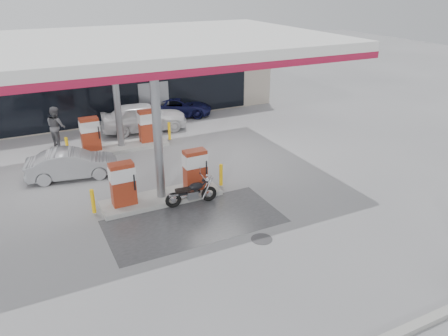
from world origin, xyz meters
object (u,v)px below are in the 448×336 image
object	(u,v)px
sedan_white	(144,117)
hatchback_silver	(72,164)
parked_car_right	(178,107)
pump_island_near	(161,183)
attendant	(56,126)
parked_motorcycle	(192,193)
pump_island_far	(120,135)

from	to	relation	value
sedan_white	hatchback_silver	xyz separation A→B (m)	(-4.49, -4.60, -0.18)
parked_car_right	pump_island_near	bearing A→B (deg)	177.71
pump_island_near	attendant	distance (m)	8.30
parked_car_right	parked_motorcycle	bearing A→B (deg)	-176.39
sedan_white	parked_car_right	distance (m)	3.21
parked_motorcycle	attendant	size ratio (longest dim) A/B	0.99
sedan_white	hatchback_silver	size ratio (longest dim) A/B	1.25
pump_island_near	pump_island_far	distance (m)	6.00
attendant	parked_car_right	world-z (taller)	attendant
pump_island_near	parked_car_right	size ratio (longest dim) A/B	1.27
pump_island_near	sedan_white	world-z (taller)	pump_island_near
sedan_white	parked_motorcycle	bearing A→B (deg)	-178.48
sedan_white	attendant	distance (m)	4.55
parked_car_right	sedan_white	bearing A→B (deg)	146.09
pump_island_far	parked_car_right	distance (m)	6.02
pump_island_far	hatchback_silver	bearing A→B (deg)	-137.76
parked_car_right	hatchback_silver	bearing A→B (deg)	153.79
pump_island_near	attendant	size ratio (longest dim) A/B	2.57
pump_island_far	hatchback_silver	distance (m)	3.57
parked_motorcycle	attendant	bearing A→B (deg)	117.53
pump_island_near	parked_motorcycle	distance (m)	1.25
attendant	parked_car_right	distance (m)	7.52
pump_island_far	hatchback_silver	xyz separation A→B (m)	(-2.64, -2.40, -0.11)
pump_island_far	parked_motorcycle	xyz separation A→B (m)	(0.92, -6.80, -0.26)
parked_motorcycle	parked_car_right	xyz separation A→B (m)	(3.58, 10.80, 0.11)
pump_island_far	sedan_white	bearing A→B (deg)	49.98
attendant	parked_car_right	xyz separation A→B (m)	(7.19, 2.16, -0.44)
pump_island_far	parked_motorcycle	world-z (taller)	pump_island_far
pump_island_far	attendant	size ratio (longest dim) A/B	2.57
hatchback_silver	parked_car_right	xyz separation A→B (m)	(7.14, 6.40, -0.04)
parked_motorcycle	sedan_white	distance (m)	9.05
pump_island_near	attendant	world-z (taller)	attendant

